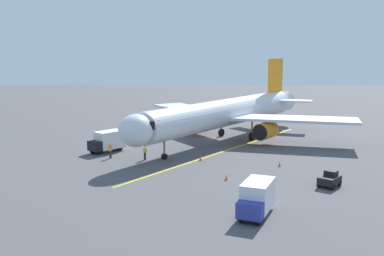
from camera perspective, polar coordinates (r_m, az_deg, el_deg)
ground_plane at (r=64.88m, az=3.06°, el=-1.38°), size 220.00×220.00×0.00m
apron_lead_in_line at (r=57.17m, az=4.52°, el=-2.89°), size 22.60×33.27×0.01m
airplane at (r=62.62m, az=4.50°, el=1.92°), size 30.84×35.39×11.50m
ground_crew_marshaller at (r=52.08m, az=-6.08°, el=-3.15°), size 0.47×0.45×1.71m
ground_crew_wing_walker at (r=53.49m, az=-10.47°, el=-2.92°), size 0.43×0.47×1.71m
ground_crew_loader at (r=57.42m, az=-9.60°, el=-2.04°), size 0.47×0.43×1.71m
box_truck_near_nose at (r=34.60m, az=8.28°, el=-8.92°), size 3.41×4.99×2.62m
box_truck_portside at (r=56.97m, az=-10.85°, el=-1.65°), size 4.46×4.77×2.62m
tug_starboard_side at (r=43.56m, az=17.30°, el=-6.32°), size 2.59×2.74×1.50m
safety_cone_nose_left at (r=43.92m, az=4.43°, el=-6.36°), size 0.32×0.32×0.55m
safety_cone_nose_right at (r=49.91m, az=11.21°, el=-4.56°), size 0.32×0.32×0.55m
safety_cone_wing_port at (r=51.69m, az=1.10°, el=-3.89°), size 0.32×0.32×0.55m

